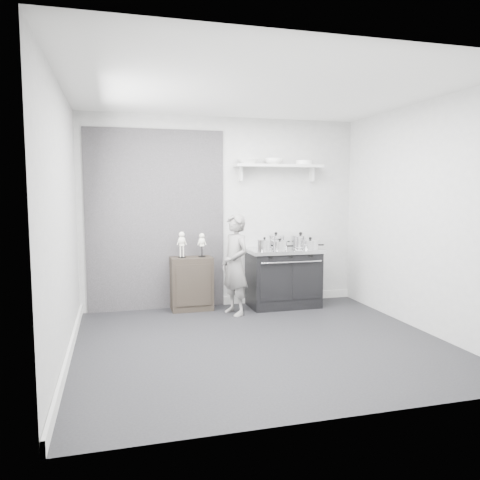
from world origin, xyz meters
The scene contains 16 objects.
ground centered at (0.00, 0.00, 0.00)m, with size 4.00×4.00×0.00m, color black.
room_shell centered at (-0.09, 0.15, 1.64)m, with size 4.02×3.62×2.71m.
wall_shelf centered at (0.80, 1.68, 2.01)m, with size 1.30×0.26×0.24m.
stove centered at (0.81, 1.48, 0.42)m, with size 1.04×0.65×0.83m.
side_cabinet centered at (-0.50, 1.61, 0.37)m, with size 0.57×0.33×0.74m, color black.
child centered at (0.03, 1.22, 0.68)m, with size 0.49×0.32×1.35m, color slate.
pot_front_left centered at (0.49, 1.35, 0.91)m, with size 0.29×0.20×0.19m.
pot_back_left centered at (0.75, 1.63, 0.93)m, with size 0.34×0.25×0.23m.
pot_back_right centered at (1.13, 1.60, 0.92)m, with size 0.37×0.29×0.22m.
pot_front_right centered at (1.15, 1.30, 0.90)m, with size 0.33×0.24×0.18m.
pot_front_center centered at (0.69, 1.30, 0.90)m, with size 0.30×0.21×0.17m.
skeleton_full centered at (-0.63, 1.61, 0.95)m, with size 0.12×0.07×0.41m, color white, non-canonical shape.
skeleton_torso centered at (-0.35, 1.61, 0.93)m, with size 0.11×0.07×0.38m, color white, non-canonical shape.
bowl_large centered at (0.34, 1.67, 2.08)m, with size 0.29×0.29×0.07m, color white.
bowl_small centered at (0.72, 1.67, 2.08)m, with size 0.26×0.26×0.08m, color white.
plate_stack centered at (1.19, 1.67, 2.07)m, with size 0.25×0.25×0.06m, color white.
Camera 1 is at (-1.52, -4.76, 1.66)m, focal length 35.00 mm.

